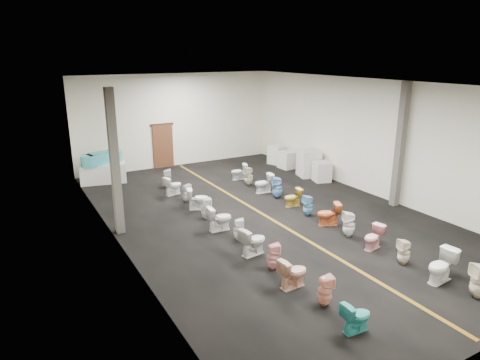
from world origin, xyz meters
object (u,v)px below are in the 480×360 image
at_px(toilet_left_2, 293,273).
at_px(toilet_left_9, 186,193).
at_px(toilet_left_0, 356,316).
at_px(toilet_right_2, 404,252).
at_px(appliance_crate_c, 288,160).
at_px(toilet_right_6, 308,206).
at_px(bathtub, 102,158).
at_px(toilet_right_10, 249,176).
at_px(toilet_left_8, 198,199).
at_px(toilet_left_10, 173,186).
at_px(toilet_right_11, 239,172).
at_px(toilet_right_0, 479,281).
at_px(toilet_left_7, 206,208).
at_px(toilet_right_3, 373,237).
at_px(toilet_left_5, 238,229).
at_px(toilet_right_8, 277,188).
at_px(toilet_left_6, 219,218).
at_px(toilet_right_1, 442,266).
at_px(toilet_right_9, 264,183).
at_px(toilet_right_7, 293,198).
at_px(appliance_crate_a, 322,172).
at_px(toilet_left_1, 325,291).
at_px(toilet_left_3, 273,257).
at_px(appliance_crate_b, 309,163).
at_px(appliance_crate_d, 276,155).
at_px(toilet_right_4, 349,224).
at_px(toilet_right_5, 329,214).
at_px(display_table, 103,173).
at_px(toilet_left_4, 253,241).
at_px(toilet_left_11, 167,178).

height_order(toilet_left_2, toilet_left_9, toilet_left_2).
bearing_deg(toilet_left_0, toilet_right_2, -62.62).
distance_m(appliance_crate_c, toilet_right_6, 6.38).
height_order(bathtub, toilet_right_10, bathtub).
xyz_separation_m(bathtub, toilet_left_8, (2.21, -5.11, -0.68)).
xyz_separation_m(toilet_left_10, toilet_right_6, (3.23, -4.49, 0.00)).
bearing_deg(toilet_right_10, toilet_right_11, -178.89).
bearing_deg(toilet_right_0, appliance_crate_c, -173.83).
bearing_deg(toilet_left_7, toilet_right_6, -103.80).
xyz_separation_m(toilet_left_0, toilet_right_3, (3.17, 2.58, 0.02)).
bearing_deg(toilet_left_5, toilet_right_8, -26.98).
height_order(toilet_left_6, toilet_right_1, toilet_right_1).
bearing_deg(toilet_right_2, toilet_right_11, -168.58).
height_order(toilet_right_3, toilet_right_9, toilet_right_9).
relative_size(toilet_right_7, toilet_right_10, 0.81).
distance_m(appliance_crate_a, toilet_left_1, 9.79).
bearing_deg(toilet_left_6, toilet_right_10, -38.70).
relative_size(toilet_left_6, toilet_left_8, 1.02).
distance_m(toilet_left_3, toilet_left_5, 2.06).
relative_size(toilet_right_3, toilet_right_6, 0.93).
bearing_deg(toilet_left_2, toilet_left_7, -3.66).
relative_size(appliance_crate_b, toilet_left_10, 1.63).
bearing_deg(toilet_left_5, toilet_right_7, -39.88).
distance_m(toilet_left_7, toilet_right_9, 3.55).
xyz_separation_m(appliance_crate_b, toilet_right_10, (-3.11, 0.13, -0.19)).
bearing_deg(toilet_left_3, appliance_crate_d, -15.42).
relative_size(toilet_right_4, toilet_right_9, 1.05).
xyz_separation_m(toilet_right_2, toilet_right_5, (0.05, 3.08, 0.02)).
xyz_separation_m(display_table, toilet_right_5, (5.31, -8.59, -0.04)).
xyz_separation_m(display_table, toilet_left_8, (2.21, -5.11, -0.03)).
height_order(display_table, toilet_left_4, display_table).
relative_size(appliance_crate_a, toilet_left_4, 1.07).
xyz_separation_m(toilet_left_3, toilet_right_7, (3.31, 3.63, -0.03)).
height_order(appliance_crate_d, toilet_right_6, appliance_crate_d).
xyz_separation_m(appliance_crate_a, toilet_left_10, (-6.35, 1.49, -0.06)).
height_order(toilet_left_9, toilet_right_11, toilet_right_11).
xyz_separation_m(toilet_left_11, toilet_right_7, (3.22, -4.48, -0.05)).
relative_size(toilet_left_3, toilet_left_9, 1.06).
bearing_deg(bathtub, toilet_left_0, -95.92).
relative_size(toilet_left_3, toilet_right_7, 1.09).
bearing_deg(toilet_right_5, toilet_right_8, -158.45).
distance_m(toilet_left_4, toilet_right_11, 7.38).
distance_m(toilet_left_0, toilet_right_4, 4.75).
xyz_separation_m(toilet_left_6, toilet_right_10, (3.25, 3.67, 0.01)).
distance_m(toilet_left_9, toilet_right_2, 8.10).
xyz_separation_m(toilet_left_3, toilet_right_2, (3.20, -1.48, -0.01)).
xyz_separation_m(appliance_crate_d, toilet_left_0, (-6.28, -12.14, -0.14)).
bearing_deg(toilet_right_0, toilet_left_10, -141.68).
bearing_deg(toilet_right_9, toilet_right_5, 5.68).
height_order(appliance_crate_c, toilet_right_11, appliance_crate_c).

